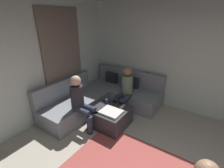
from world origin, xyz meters
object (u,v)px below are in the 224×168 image
(ottoman, at_px, (110,117))
(game_remote, at_px, (122,106))
(sectional_couch, at_px, (103,97))
(coffee_mug, at_px, (107,101))
(person_on_couch_side, at_px, (81,101))
(person_on_couch_back, at_px, (125,89))

(ottoman, bearing_deg, game_remote, 50.71)
(sectional_couch, distance_m, coffee_mug, 0.61)
(game_remote, bearing_deg, person_on_couch_side, -137.13)
(sectional_couch, relative_size, game_remote, 17.00)
(sectional_couch, distance_m, person_on_couch_back, 0.74)
(person_on_couch_back, bearing_deg, coffee_mug, 64.87)
(game_remote, bearing_deg, person_on_couch_back, 113.31)
(sectional_couch, height_order, person_on_couch_side, person_on_couch_side)
(person_on_couch_back, height_order, person_on_couch_side, same)
(sectional_couch, height_order, game_remote, sectional_couch)
(ottoman, bearing_deg, sectional_couch, 137.23)
(person_on_couch_back, bearing_deg, person_on_couch_side, 65.04)
(sectional_couch, relative_size, person_on_couch_side, 2.12)
(ottoman, relative_size, person_on_couch_side, 0.63)
(sectional_couch, height_order, ottoman, sectional_couch)
(ottoman, distance_m, coffee_mug, 0.38)
(game_remote, bearing_deg, ottoman, -129.29)
(sectional_couch, relative_size, ottoman, 3.36)
(game_remote, relative_size, person_on_couch_side, 0.12)
(person_on_couch_back, distance_m, person_on_couch_side, 1.15)
(ottoman, height_order, game_remote, game_remote)
(coffee_mug, xyz_separation_m, person_on_couch_back, (0.22, 0.46, 0.19))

